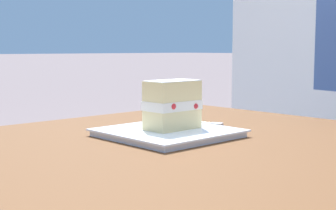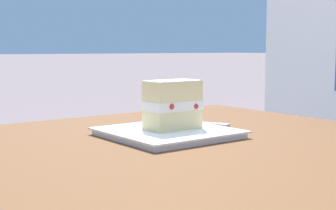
{
  "view_description": "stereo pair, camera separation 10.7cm",
  "coord_description": "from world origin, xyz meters",
  "px_view_note": "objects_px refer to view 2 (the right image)",
  "views": [
    {
      "loc": [
        0.62,
        0.67,
        0.9
      ],
      "look_at": [
        -0.11,
        -0.11,
        0.78
      ],
      "focal_mm": 52.63,
      "sensor_mm": 36.0,
      "label": 1
    },
    {
      "loc": [
        0.53,
        0.74,
        0.9
      ],
      "look_at": [
        -0.11,
        -0.11,
        0.78
      ],
      "focal_mm": 52.63,
      "sensor_mm": 36.0,
      "label": 2
    }
  ],
  "objects_px": {
    "dessert_plate": "(168,133)",
    "cake_slice": "(173,105)",
    "dessert_fork": "(202,123)",
    "patio_table": "(158,200)"
  },
  "relations": [
    {
      "from": "patio_table",
      "to": "cake_slice",
      "type": "relative_size",
      "value": 10.2
    },
    {
      "from": "dessert_plate",
      "to": "dessert_fork",
      "type": "xyz_separation_m",
      "value": [
        -0.17,
        -0.08,
        -0.0
      ]
    },
    {
      "from": "patio_table",
      "to": "dessert_plate",
      "type": "relative_size",
      "value": 4.75
    },
    {
      "from": "patio_table",
      "to": "dessert_fork",
      "type": "distance_m",
      "value": 0.35
    },
    {
      "from": "dessert_fork",
      "to": "patio_table",
      "type": "bearing_deg",
      "value": 34.92
    },
    {
      "from": "patio_table",
      "to": "dessert_fork",
      "type": "height_order",
      "value": "dessert_fork"
    },
    {
      "from": "dessert_plate",
      "to": "cake_slice",
      "type": "distance_m",
      "value": 0.06
    },
    {
      "from": "cake_slice",
      "to": "dessert_fork",
      "type": "distance_m",
      "value": 0.19
    },
    {
      "from": "patio_table",
      "to": "cake_slice",
      "type": "distance_m",
      "value": 0.23
    },
    {
      "from": "patio_table",
      "to": "dessert_fork",
      "type": "bearing_deg",
      "value": -145.08
    }
  ]
}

